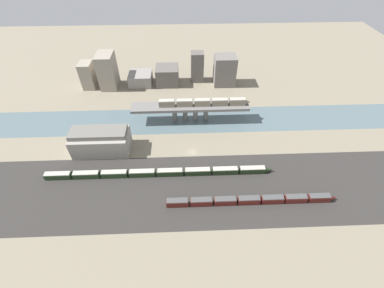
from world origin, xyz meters
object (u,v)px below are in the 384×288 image
(train_on_bridge, at_px, (204,102))
(warehouse_building, at_px, (101,141))
(train_yard_near, at_px, (252,200))
(train_yard_mid, at_px, (160,173))

(train_on_bridge, height_order, warehouse_building, train_on_bridge)
(warehouse_building, bearing_deg, train_yard_near, -26.64)
(train_on_bridge, bearing_deg, train_yard_near, -74.52)
(train_yard_near, height_order, warehouse_building, warehouse_building)
(train_on_bridge, relative_size, train_yard_near, 0.71)
(train_yard_mid, bearing_deg, warehouse_building, 148.83)
(train_on_bridge, height_order, train_yard_mid, train_on_bridge)
(train_on_bridge, relative_size, train_yard_mid, 0.48)
(train_on_bridge, xyz_separation_m, train_yard_mid, (-24.41, -42.80, -11.00))
(train_yard_mid, bearing_deg, train_yard_near, -22.95)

